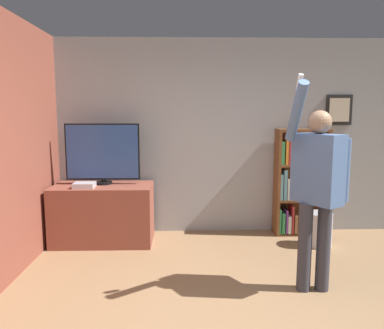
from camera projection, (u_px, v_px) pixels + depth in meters
The scene contains 8 objects.
wall_back at pixel (218, 137), 5.26m from camera, with size 6.45×0.09×2.70m.
wall_side_brick at pixel (13, 146), 3.85m from camera, with size 0.06×4.25×2.70m.
tv_ledge at pixel (103, 214), 4.90m from camera, with size 1.27×0.66×0.76m.
television at pixel (103, 153), 4.87m from camera, with size 0.96×0.22×0.79m.
game_console at pixel (84, 185), 4.68m from camera, with size 0.26×0.21×0.06m.
bookshelf at pixel (295, 185), 5.20m from camera, with size 0.71×0.28×1.47m.
person at pixel (317, 183), 3.46m from camera, with size 0.60×0.58×2.02m.
waste_bin at pixel (319, 229), 4.78m from camera, with size 0.32×0.32×0.43m.
Camera 1 is at (-0.51, -2.57, 1.70)m, focal length 35.00 mm.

